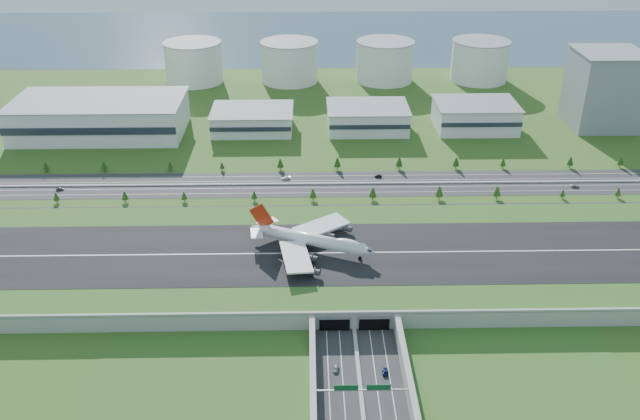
{
  "coord_description": "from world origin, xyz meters",
  "views": [
    {
      "loc": [
        -19.28,
        -283.61,
        182.19
      ],
      "look_at": [
        -13.12,
        35.0,
        13.61
      ],
      "focal_mm": 38.0,
      "sensor_mm": 36.0,
      "label": 1
    }
  ],
  "objects_px": {
    "fuel_tank_a": "(194,62)",
    "boeing_747": "(312,239)",
    "car_5": "(378,176)",
    "car_6": "(575,186)",
    "office_tower": "(604,90)",
    "car_0": "(336,368)",
    "car_7": "(285,178)",
    "car_4": "(60,189)",
    "car_2": "(385,371)"
  },
  "relations": [
    {
      "from": "car_2",
      "to": "car_4",
      "type": "xyz_separation_m",
      "value": [
        -181.23,
        167.45,
        0.12
      ]
    },
    {
      "from": "office_tower",
      "to": "car_2",
      "type": "xyz_separation_m",
      "value": [
        -189.52,
        -272.84,
        -26.69
      ]
    },
    {
      "from": "car_0",
      "to": "car_7",
      "type": "distance_m",
      "value": 179.96
    },
    {
      "from": "car_2",
      "to": "car_4",
      "type": "distance_m",
      "value": 246.75
    },
    {
      "from": "car_0",
      "to": "car_7",
      "type": "height_order",
      "value": "car_7"
    },
    {
      "from": "car_5",
      "to": "car_2",
      "type": "bearing_deg",
      "value": -17.86
    },
    {
      "from": "fuel_tank_a",
      "to": "car_6",
      "type": "xyz_separation_m",
      "value": [
        264.87,
        -222.36,
        -16.69
      ]
    },
    {
      "from": "car_4",
      "to": "office_tower",
      "type": "bearing_deg",
      "value": -87.29
    },
    {
      "from": "fuel_tank_a",
      "to": "car_7",
      "type": "bearing_deg",
      "value": -67.39
    },
    {
      "from": "car_0",
      "to": "car_4",
      "type": "distance_m",
      "value": 231.41
    },
    {
      "from": "car_2",
      "to": "car_5",
      "type": "bearing_deg",
      "value": -92.57
    },
    {
      "from": "boeing_747",
      "to": "car_0",
      "type": "relative_size",
      "value": 13.83
    },
    {
      "from": "car_2",
      "to": "car_7",
      "type": "xyz_separation_m",
      "value": [
        -44.05,
        180.33,
        0.12
      ]
    },
    {
      "from": "fuel_tank_a",
      "to": "boeing_747",
      "type": "height_order",
      "value": "fuel_tank_a"
    },
    {
      "from": "office_tower",
      "to": "boeing_747",
      "type": "relative_size",
      "value": 0.87
    },
    {
      "from": "boeing_747",
      "to": "car_0",
      "type": "bearing_deg",
      "value": -60.59
    },
    {
      "from": "car_5",
      "to": "car_7",
      "type": "relative_size",
      "value": 0.83
    },
    {
      "from": "car_5",
      "to": "boeing_747",
      "type": "bearing_deg",
      "value": -36.35
    },
    {
      "from": "office_tower",
      "to": "car_7",
      "type": "height_order",
      "value": "office_tower"
    },
    {
      "from": "office_tower",
      "to": "car_5",
      "type": "distance_m",
      "value": 198.79
    },
    {
      "from": "fuel_tank_a",
      "to": "car_2",
      "type": "relative_size",
      "value": 10.13
    },
    {
      "from": "car_6",
      "to": "car_4",
      "type": "bearing_deg",
      "value": 93.07
    },
    {
      "from": "fuel_tank_a",
      "to": "office_tower",
      "type": "bearing_deg",
      "value": -19.77
    },
    {
      "from": "car_5",
      "to": "car_6",
      "type": "relative_size",
      "value": 0.92
    },
    {
      "from": "car_4",
      "to": "car_5",
      "type": "xyz_separation_m",
      "value": [
        195.9,
        14.63,
        -0.05
      ]
    },
    {
      "from": "fuel_tank_a",
      "to": "car_6",
      "type": "distance_m",
      "value": 346.23
    },
    {
      "from": "office_tower",
      "to": "car_5",
      "type": "xyz_separation_m",
      "value": [
        -174.85,
        -90.76,
        -26.62
      ]
    },
    {
      "from": "office_tower",
      "to": "car_2",
      "type": "bearing_deg",
      "value": -124.78
    },
    {
      "from": "boeing_747",
      "to": "car_2",
      "type": "xyz_separation_m",
      "value": [
        28.27,
        -81.41,
        -13.06
      ]
    },
    {
      "from": "car_6",
      "to": "fuel_tank_a",
      "type": "bearing_deg",
      "value": 53.42
    },
    {
      "from": "office_tower",
      "to": "car_4",
      "type": "xyz_separation_m",
      "value": [
        -370.75,
        -105.39,
        -26.57
      ]
    },
    {
      "from": "office_tower",
      "to": "car_0",
      "type": "distance_m",
      "value": 343.01
    },
    {
      "from": "car_4",
      "to": "car_5",
      "type": "distance_m",
      "value": 196.45
    },
    {
      "from": "boeing_747",
      "to": "car_2",
      "type": "height_order",
      "value": "boeing_747"
    },
    {
      "from": "car_0",
      "to": "car_7",
      "type": "xyz_separation_m",
      "value": [
        -24.68,
        178.26,
        0.04
      ]
    },
    {
      "from": "boeing_747",
      "to": "office_tower",
      "type": "bearing_deg",
      "value": 64.33
    },
    {
      "from": "office_tower",
      "to": "car_6",
      "type": "height_order",
      "value": "office_tower"
    },
    {
      "from": "car_6",
      "to": "car_7",
      "type": "bearing_deg",
      "value": 88.68
    },
    {
      "from": "car_4",
      "to": "fuel_tank_a",
      "type": "bearing_deg",
      "value": -26.13
    },
    {
      "from": "boeing_747",
      "to": "car_7",
      "type": "height_order",
      "value": "boeing_747"
    },
    {
      "from": "boeing_747",
      "to": "car_4",
      "type": "relative_size",
      "value": 13.26
    },
    {
      "from": "boeing_747",
      "to": "fuel_tank_a",
      "type": "bearing_deg",
      "value": 131.46
    },
    {
      "from": "car_0",
      "to": "car_5",
      "type": "distance_m",
      "value": 183.2
    },
    {
      "from": "fuel_tank_a",
      "to": "boeing_747",
      "type": "distance_m",
      "value": 323.05
    },
    {
      "from": "car_4",
      "to": "car_5",
      "type": "relative_size",
      "value": 1.03
    },
    {
      "from": "fuel_tank_a",
      "to": "car_7",
      "type": "distance_m",
      "value": 225.41
    },
    {
      "from": "boeing_747",
      "to": "car_5",
      "type": "bearing_deg",
      "value": 89.91
    },
    {
      "from": "fuel_tank_a",
      "to": "boeing_747",
      "type": "xyz_separation_m",
      "value": [
        102.22,
        -306.43,
        -3.63
      ]
    },
    {
      "from": "car_2",
      "to": "car_5",
      "type": "height_order",
      "value": "car_5"
    },
    {
      "from": "boeing_747",
      "to": "car_4",
      "type": "height_order",
      "value": "boeing_747"
    }
  ]
}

